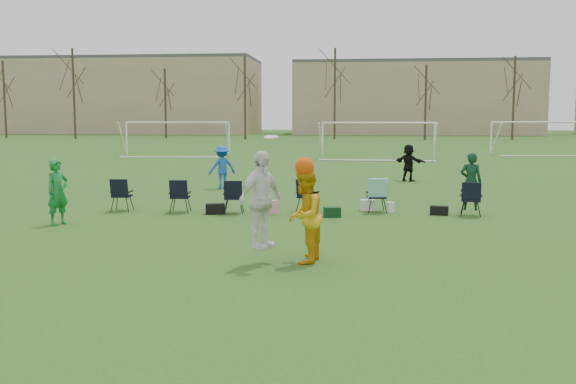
# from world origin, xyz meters

# --- Properties ---
(ground) EXTENTS (260.00, 260.00, 0.00)m
(ground) POSITION_xyz_m (0.00, 0.00, 0.00)
(ground) COLOR #2B571B
(ground) RESTS_ON ground
(fielder_green_near) EXTENTS (0.65, 0.74, 1.70)m
(fielder_green_near) POSITION_xyz_m (-5.18, 5.17, 0.85)
(fielder_green_near) COLOR #167E33
(fielder_green_near) RESTS_ON ground
(fielder_blue) EXTENTS (1.24, 1.07, 1.67)m
(fielder_blue) POSITION_xyz_m (-2.69, 13.97, 0.83)
(fielder_blue) COLOR blue
(fielder_blue) RESTS_ON ground
(fielder_black) EXTENTS (1.45, 1.31, 1.60)m
(fielder_black) POSITION_xyz_m (4.80, 17.59, 0.80)
(fielder_black) COLOR black
(fielder_black) RESTS_ON ground
(center_contest) EXTENTS (1.72, 1.24, 2.44)m
(center_contest) POSITION_xyz_m (1.12, 1.40, 1.07)
(center_contest) COLOR white
(center_contest) RESTS_ON ground
(sideline_setup) EXTENTS (10.81, 1.73, 1.78)m
(sideline_setup) POSITION_xyz_m (1.17, 7.85, 0.52)
(sideline_setup) COLOR #0E351E
(sideline_setup) RESTS_ON ground
(goal_left) EXTENTS (7.39, 0.76, 2.46)m
(goal_left) POSITION_xyz_m (-10.00, 34.00, 1.92)
(goal_left) COLOR white
(goal_left) RESTS_ON ground
(goal_mid) EXTENTS (7.40, 0.63, 2.46)m
(goal_mid) POSITION_xyz_m (4.00, 32.00, 1.92)
(goal_mid) COLOR white
(goal_mid) RESTS_ON ground
(goal_right) EXTENTS (7.35, 1.14, 2.46)m
(goal_right) POSITION_xyz_m (16.00, 38.00, 1.92)
(goal_right) COLOR white
(goal_right) RESTS_ON ground
(tree_line) EXTENTS (110.28, 3.28, 11.40)m
(tree_line) POSITION_xyz_m (0.24, 69.85, 5.09)
(tree_line) COLOR #382B21
(tree_line) RESTS_ON ground
(building_row) EXTENTS (126.00, 16.00, 13.00)m
(building_row) POSITION_xyz_m (6.73, 96.00, 5.99)
(building_row) COLOR tan
(building_row) RESTS_ON ground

